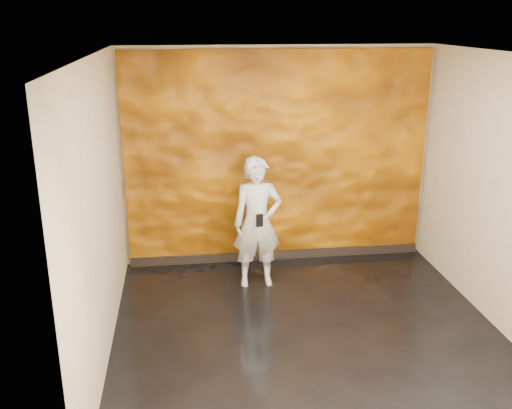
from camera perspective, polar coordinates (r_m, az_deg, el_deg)
name	(u,v)px	position (r m, az deg, el deg)	size (l,w,h in m)	color
room	(312,205)	(5.50, 5.63, -0.08)	(4.02, 4.02, 2.81)	black
feature_wall	(278,159)	(7.36, 2.21, 4.56)	(3.90, 0.06, 2.75)	#CC7404
baseboard	(277,255)	(7.74, 2.14, -5.04)	(3.90, 0.04, 0.12)	black
man	(257,223)	(6.77, 0.14, -1.83)	(0.58, 0.38, 1.59)	#A2A8B2
phone	(260,220)	(6.53, 0.35, -1.61)	(0.08, 0.02, 0.15)	black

